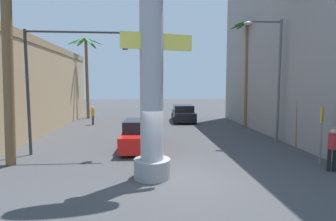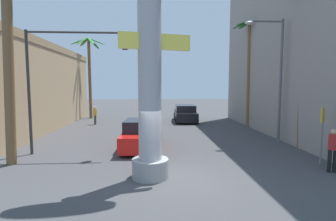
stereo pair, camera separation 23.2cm
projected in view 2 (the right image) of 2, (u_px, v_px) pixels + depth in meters
ground_plane at (163, 131)px, 19.38m from camera, size 92.72×92.72×0.00m
building_left at (19, 87)px, 20.41m from camera, size 6.24×17.58×6.51m
building_right at (329, 32)px, 17.76m from camera, size 8.27×19.19×14.06m
neon_sign_pole at (150, 62)px, 9.30m from camera, size 2.93×1.35×9.70m
street_lamp at (275, 69)px, 15.39m from camera, size 2.34×0.28×7.23m
crossing_sign at (322, 127)px, 11.07m from camera, size 0.47×0.47×2.50m
traffic_light_mast at (64, 67)px, 12.68m from camera, size 5.56×0.32×6.04m
car_lead at (142, 135)px, 14.41m from camera, size 2.27×5.02×1.56m
car_far at (185, 114)px, 24.77m from camera, size 2.20×4.68×1.56m
palm_tree_near_left at (10, 50)px, 10.76m from camera, size 2.37×2.49×8.15m
palm_tree_far_left at (89, 65)px, 26.81m from camera, size 3.52×3.20×8.27m
palm_tree_mid_right at (249, 61)px, 21.31m from camera, size 2.68×2.73×8.65m
palm_tree_near_right at (302, 33)px, 13.99m from camera, size 3.08×3.02×9.42m
pedestrian_far_left at (95, 114)px, 22.72m from camera, size 0.36×0.36×1.59m
pedestrian_by_sign at (333, 147)px, 10.18m from camera, size 0.39×0.39×1.72m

